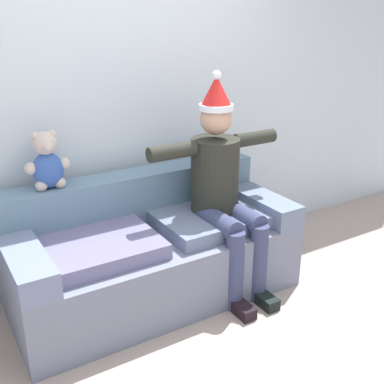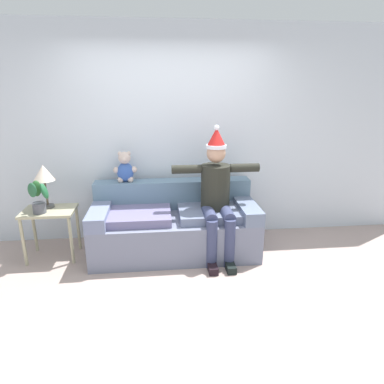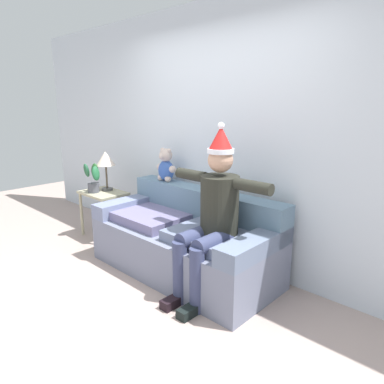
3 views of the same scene
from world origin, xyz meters
name	(u,v)px [view 1 (image 1 of 3)]	position (x,y,z in m)	size (l,w,h in m)	color
ground_plane	(236,379)	(0.00, 0.00, 0.00)	(10.00, 10.00, 0.00)	#AB948C
back_wall	(114,94)	(0.00, 1.55, 1.35)	(7.00, 0.10, 2.70)	silver
couch	(151,250)	(0.00, 1.02, 0.34)	(1.95, 0.88, 0.83)	slate
person_seated	(223,184)	(0.48, 0.86, 0.79)	(1.02, 0.77, 1.54)	#272820
teddy_bear	(47,163)	(-0.58, 1.30, 1.00)	(0.29, 0.17, 0.38)	#3456A6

